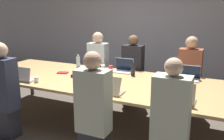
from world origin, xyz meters
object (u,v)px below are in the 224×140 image
cup_far_center (111,68)px  person_near_midright (93,112)px  bottle_far_midleft (78,62)px  person_near_left (4,92)px  person_far_center (133,72)px  cup_near_left (36,80)px  laptop_near_right (182,97)px  laptop_far_center (124,68)px  laptop_far_midleft (92,64)px  cup_far_midleft (103,68)px  stapler (75,76)px  person_near_right (170,123)px  bottle_far_center (133,70)px  laptop_far_right (189,76)px  laptop_near_left (24,77)px  person_far_midleft (98,67)px  person_far_right (189,77)px  laptop_near_midright (109,89)px

cup_far_center → person_near_midright: 1.82m
bottle_far_midleft → person_near_left: 1.60m
person_far_center → cup_near_left: (-1.03, -1.59, 0.13)m
laptop_near_right → laptop_far_center: laptop_near_right is taller
laptop_far_midleft → person_far_center: person_far_center is taller
cup_far_midleft → stapler: size_ratio=0.67×
person_near_right → person_near_left: 2.44m
cup_far_center → bottle_far_center: size_ratio=0.42×
laptop_far_midleft → person_near_midright: size_ratio=0.23×
person_near_left → laptop_near_right: bearing=-168.9°
person_near_left → person_near_midright: (1.54, -0.06, -0.01)m
laptop_near_right → cup_near_left: bearing=1.2°
cup_far_midleft → laptop_far_right: 1.58m
stapler → bottle_far_midleft: bearing=146.3°
cup_far_center → laptop_near_left: 1.56m
person_near_right → person_far_midleft: size_ratio=0.98×
person_near_right → cup_far_midleft: 2.24m
laptop_near_left → person_near_midright: 1.62m
cup_far_center → stapler: cup_far_center is taller
laptop_far_midleft → bottle_far_center: (0.93, -0.22, 0.02)m
person_far_midleft → laptop_far_right: person_far_midleft is taller
person_far_center → person_near_midright: (0.28, -2.08, 0.01)m
person_near_left → bottle_far_center: bearing=-135.3°
person_far_right → cup_far_center: size_ratio=14.90×
bottle_far_center → stapler: bottle_far_center is taller
person_far_right → laptop_far_center: (-1.13, -0.38, 0.14)m
person_far_midleft → laptop_near_left: (-0.49, -1.60, 0.13)m
person_near_right → bottle_far_midleft: size_ratio=5.23×
person_near_left → person_near_right: bearing=-178.6°
person_far_center → laptop_near_midright: (0.26, -1.59, 0.16)m
person_far_right → person_near_left: 3.11m
laptop_near_right → person_near_left: (-2.48, -0.49, -0.15)m
person_near_right → person_far_midleft: (-1.95, 1.96, 0.02)m
laptop_far_right → person_far_center: 1.21m
cup_far_midleft → laptop_far_center: size_ratio=0.29×
laptop_far_center → bottle_far_center: bearing=-37.2°
laptop_near_left → stapler: size_ratio=2.13×
bottle_far_midleft → bottle_far_center: (1.18, -0.10, -0.02)m
cup_near_left → cup_far_midleft: bearing=63.1°
person_near_midright → person_far_center: bearing=-82.5°
cup_far_center → person_near_midright: size_ratio=0.07×
person_near_right → bottle_far_midleft: bearing=-35.0°
person_far_midleft → laptop_near_right: bearing=-37.8°
cup_near_left → person_near_midright: 1.40m
laptop_far_midleft → bottle_far_center: laptop_far_midleft is taller
laptop_far_center → laptop_near_midright: size_ratio=0.98×
laptop_near_right → person_far_right: bearing=-85.4°
laptop_far_right → bottle_far_center: (-0.92, -0.16, 0.03)m
person_far_right → cup_near_left: (-2.12, -1.60, 0.11)m
laptop_far_midleft → laptop_far_right: size_ratio=0.98×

